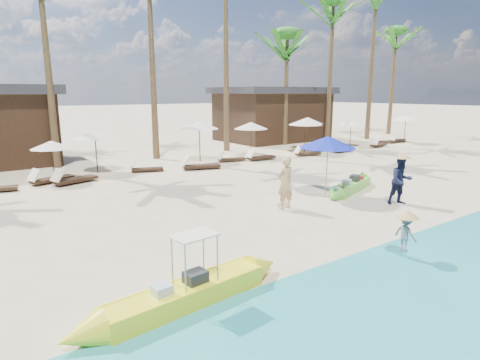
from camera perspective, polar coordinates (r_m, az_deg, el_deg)
ground at (r=11.91m, az=6.06°, el=-6.81°), size 240.00×240.00×0.00m
wet_sand_strip at (r=9.08m, az=27.95°, el=-14.57°), size 240.00×4.50×0.01m
green_canoe at (r=16.74m, az=15.51°, el=-0.86°), size 4.55×1.86×0.60m
yellow_canoe at (r=7.84m, az=-7.60°, el=-15.76°), size 5.18×0.99×1.34m
tourist at (r=13.57m, az=6.44°, el=-0.45°), size 0.70×0.49×1.81m
vendor_green at (r=15.21m, az=21.94°, el=-0.07°), size 1.03×0.94×1.72m
vendor_yellow at (r=10.38m, az=22.49°, el=-6.99°), size 0.37×0.60×0.90m
blue_umbrella at (r=15.27m, az=12.40°, el=5.30°), size 2.16×2.16×2.32m
resort_parasol_4 at (r=19.42m, az=-25.24°, el=4.55°), size 1.78×1.78×1.83m
lounger_4_right at (r=19.42m, az=-25.50°, el=0.21°), size 1.97×1.14×0.64m
resort_parasol_5 at (r=20.98m, az=-19.95°, el=6.11°), size 2.03×2.03×2.09m
lounger_5_left at (r=18.87m, az=-22.69°, el=0.16°), size 2.04×1.17×0.66m
resort_parasol_6 at (r=23.11m, az=-5.80°, el=7.78°), size 2.24×2.24×2.30m
lounger_6_left at (r=20.61m, az=-13.37°, el=1.64°), size 1.70×1.00×0.55m
lounger_6_right at (r=20.79m, az=-5.89°, el=2.12°), size 2.09×1.21×0.68m
resort_parasol_7 at (r=24.38m, az=1.56°, el=7.74°), size 2.09×2.09×2.15m
lounger_7_left at (r=23.04m, az=-1.42°, el=3.08°), size 1.69×0.85×0.55m
lounger_7_right at (r=23.53m, az=2.79°, el=3.33°), size 1.87×0.67×0.63m
resort_parasol_8 at (r=26.41m, az=9.30°, el=8.21°), size 2.22×2.22×2.28m
lounger_8_left at (r=25.50m, az=9.40°, el=3.84°), size 1.78×0.96×0.58m
resort_parasol_9 at (r=28.35m, az=9.60°, el=8.35°), size 2.15×2.15×2.22m
lounger_9_left at (r=27.60m, az=11.38°, el=4.41°), size 1.73×0.57×0.59m
lounger_9_right at (r=27.53m, az=14.28°, el=4.27°), size 1.87×0.76×0.62m
resort_parasol_10 at (r=30.57m, az=15.52°, el=7.84°), size 1.86×1.86×1.91m
lounger_10_left at (r=31.07m, az=19.04°, el=4.87°), size 1.92×0.93×0.63m
lounger_10_right at (r=33.21m, az=19.79°, el=5.24°), size 1.83×1.08×0.60m
resort_parasol_11 at (r=34.00m, az=22.53°, el=8.18°), size 2.12×2.12×2.19m
lounger_11_left at (r=34.47m, az=21.35°, el=5.37°), size 1.86×0.71×0.62m
palm_6 at (r=30.80m, az=6.71°, el=18.16°), size 2.08×2.08×8.51m
palm_7 at (r=33.05m, az=13.02°, el=20.93°), size 2.08×2.08×11.08m
palm_8 at (r=36.43m, az=18.68°, el=21.68°), size 2.08×2.08×12.70m
palm_9 at (r=41.12m, az=21.21°, el=17.37°), size 2.08×2.08×9.82m
pavilion_east at (r=33.70m, az=4.58°, el=9.43°), size 8.80×6.60×4.30m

